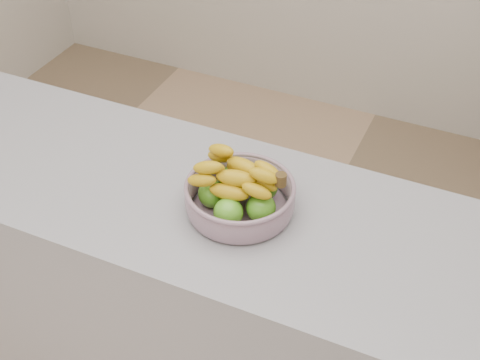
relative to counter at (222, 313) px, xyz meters
name	(u,v)px	position (x,y,z in m)	size (l,w,h in m)	color
counter	(222,313)	(0.00, 0.00, 0.00)	(2.00, 0.60, 0.90)	#94939B
fruit_bowl	(240,194)	(0.06, 0.00, 0.50)	(0.29, 0.29, 0.15)	#92A2AF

